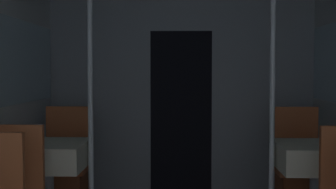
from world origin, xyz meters
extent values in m
cube|color=gray|center=(0.00, 3.97, 1.05)|extent=(2.74, 0.08, 2.09)
cube|color=black|center=(0.00, 3.92, 0.88)|extent=(0.64, 0.01, 1.67)
cube|color=#93704C|center=(-1.02, 2.50, 0.75)|extent=(0.57, 0.57, 0.02)
cube|color=beige|center=(-1.02, 2.50, 0.67)|extent=(0.61, 0.61, 0.19)
cube|color=#C66033|center=(-1.02, 1.77, 0.73)|extent=(0.41, 0.04, 0.50)
cube|color=#C66033|center=(-1.02, 3.05, 0.45)|extent=(0.41, 0.41, 0.05)
cube|color=#C66033|center=(-1.02, 3.24, 0.73)|extent=(0.41, 0.04, 0.50)
cylinder|color=silver|center=(-0.67, 2.50, 1.05)|extent=(0.04, 0.04, 2.09)
cube|color=#93704C|center=(1.02, 2.50, 0.75)|extent=(0.57, 0.57, 0.02)
cube|color=beige|center=(1.02, 2.50, 0.67)|extent=(0.61, 0.61, 0.19)
cube|color=#C66033|center=(1.02, 3.05, 0.45)|extent=(0.41, 0.41, 0.05)
cube|color=#C66033|center=(1.02, 3.24, 0.73)|extent=(0.41, 0.04, 0.50)
cylinder|color=silver|center=(0.67, 2.50, 1.05)|extent=(0.04, 0.04, 2.09)
camera|label=1|loc=(0.01, -0.95, 1.29)|focal=50.00mm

